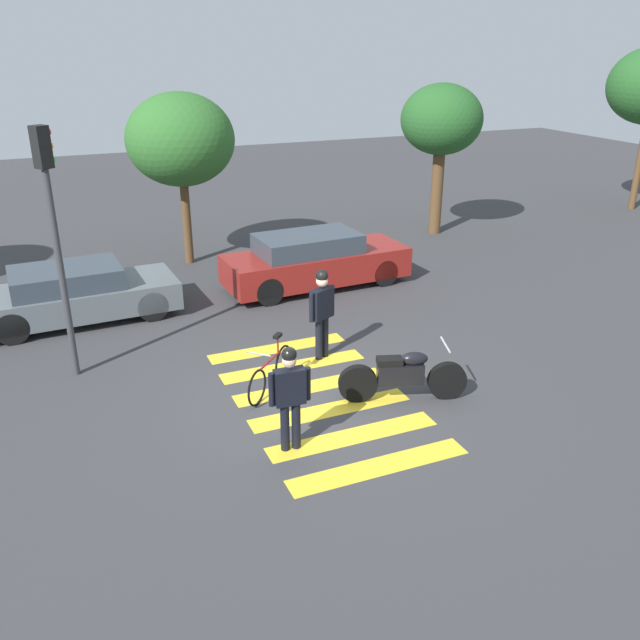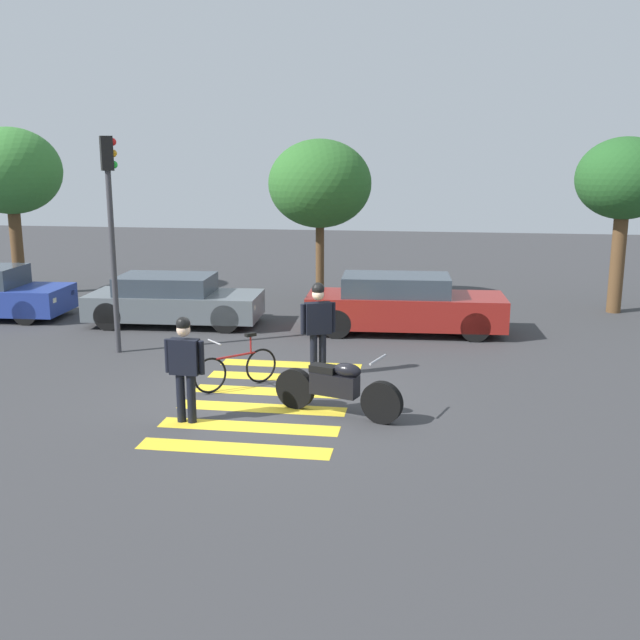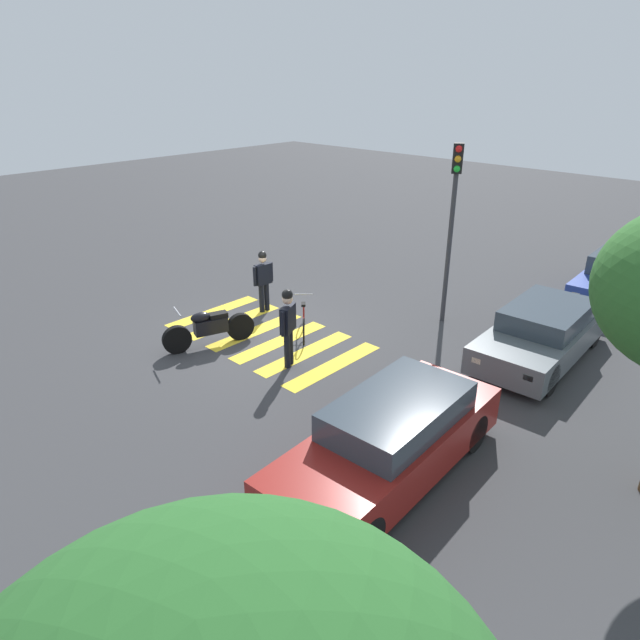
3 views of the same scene
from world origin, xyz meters
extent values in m
plane|color=#38383A|center=(0.00, 0.00, 0.00)|extent=(60.00, 60.00, 0.00)
cylinder|color=black|center=(2.06, -0.87, 0.34)|extent=(0.70, 0.35, 0.69)
cylinder|color=black|center=(0.56, -0.36, 0.34)|extent=(0.70, 0.35, 0.69)
cube|color=black|center=(1.26, -0.59, 0.52)|extent=(0.85, 0.52, 0.36)
ellipsoid|color=black|center=(1.48, -0.67, 0.79)|extent=(0.53, 0.38, 0.24)
cube|color=black|center=(1.07, -0.53, 0.76)|extent=(0.49, 0.37, 0.12)
cylinder|color=#A5A5AD|center=(1.98, -0.84, 1.04)|extent=(0.23, 0.60, 0.04)
torus|color=black|center=(-1.09, 0.21, 0.33)|extent=(0.50, 0.49, 0.66)
torus|color=black|center=(-0.33, 0.97, 0.33)|extent=(0.50, 0.49, 0.66)
cylinder|color=maroon|center=(-0.71, 0.59, 0.61)|extent=(0.62, 0.62, 0.04)
cylinder|color=maroon|center=(-0.49, 0.82, 0.78)|extent=(0.05, 0.05, 0.34)
cube|color=black|center=(-0.49, 0.82, 0.96)|extent=(0.21, 0.21, 0.06)
cylinder|color=#99999E|center=(-1.02, 0.29, 0.93)|extent=(0.34, 0.35, 0.03)
cylinder|color=black|center=(-0.95, -1.28, 0.40)|extent=(0.14, 0.14, 0.80)
cylinder|color=black|center=(-1.13, -1.27, 0.40)|extent=(0.14, 0.14, 0.80)
cube|color=black|center=(-1.04, -1.28, 1.09)|extent=(0.48, 0.23, 0.57)
sphere|color=beige|center=(-1.04, -1.28, 1.52)|extent=(0.22, 0.22, 0.22)
cylinder|color=black|center=(-0.75, -1.30, 1.09)|extent=(0.09, 0.09, 0.54)
cylinder|color=black|center=(-1.32, -1.26, 1.09)|extent=(0.09, 0.09, 0.54)
sphere|color=black|center=(-1.04, -1.28, 1.62)|extent=(0.23, 0.23, 0.23)
cylinder|color=black|center=(0.75, 1.53, 0.43)|extent=(0.14, 0.14, 0.86)
cylinder|color=black|center=(0.59, 1.46, 0.43)|extent=(0.14, 0.14, 0.86)
cube|color=black|center=(0.67, 1.50, 1.16)|extent=(0.54, 0.39, 0.61)
sphere|color=beige|center=(0.67, 1.50, 1.62)|extent=(0.23, 0.23, 0.23)
cylinder|color=black|center=(0.94, 1.62, 1.16)|extent=(0.09, 0.09, 0.58)
cylinder|color=black|center=(0.40, 1.37, 1.16)|extent=(0.09, 0.09, 0.58)
sphere|color=black|center=(0.67, 1.50, 1.73)|extent=(0.24, 0.24, 0.24)
cube|color=yellow|center=(0.00, -2.25, 0.00)|extent=(2.87, 0.45, 0.01)
cube|color=yellow|center=(0.00, -1.35, 0.00)|extent=(2.87, 0.45, 0.01)
cube|color=yellow|center=(0.00, -0.45, 0.00)|extent=(2.87, 0.45, 0.01)
cube|color=yellow|center=(0.00, 0.45, 0.00)|extent=(2.87, 0.45, 0.01)
cube|color=yellow|center=(0.00, 1.35, 0.00)|extent=(2.87, 0.45, 0.01)
cube|color=yellow|center=(0.00, 2.25, 0.00)|extent=(2.87, 0.45, 0.01)
cylinder|color=black|center=(-7.37, 6.31, 0.31)|extent=(0.64, 0.25, 0.63)
cylinder|color=black|center=(-7.30, 4.85, 0.31)|extent=(0.64, 0.25, 0.63)
cube|color=#F2EDCC|center=(-6.71, 6.15, 0.60)|extent=(0.09, 0.20, 0.12)
cube|color=#F2EDCC|center=(-6.66, 5.07, 0.60)|extent=(0.09, 0.20, 0.12)
cylinder|color=black|center=(-2.16, 6.27, 0.35)|extent=(0.71, 0.25, 0.70)
cylinder|color=black|center=(-2.08, 4.76, 0.35)|extent=(0.71, 0.25, 0.70)
cylinder|color=black|center=(-5.07, 6.13, 0.35)|extent=(0.71, 0.25, 0.70)
cylinder|color=black|center=(-5.00, 4.62, 0.35)|extent=(0.71, 0.25, 0.70)
cube|color=slate|center=(-3.58, 5.45, 0.50)|extent=(4.37, 1.94, 0.61)
cube|color=#333D47|center=(-3.79, 5.43, 1.03)|extent=(2.39, 1.63, 0.45)
cube|color=#F2EDCC|center=(-1.50, 6.10, 0.59)|extent=(0.09, 0.20, 0.12)
cube|color=#F2EDCC|center=(-1.45, 4.99, 0.59)|extent=(0.09, 0.20, 0.12)
cylinder|color=black|center=(3.75, 6.22, 0.34)|extent=(0.70, 0.25, 0.69)
cylinder|color=black|center=(3.82, 4.78, 0.34)|extent=(0.70, 0.25, 0.69)
cylinder|color=black|center=(0.57, 6.07, 0.34)|extent=(0.70, 0.25, 0.69)
cylinder|color=black|center=(0.64, 4.63, 0.34)|extent=(0.70, 0.25, 0.69)
cube|color=maroon|center=(2.19, 5.43, 0.56)|extent=(4.76, 1.89, 0.74)
cube|color=#333D47|center=(1.96, 5.41, 1.16)|extent=(2.60, 1.58, 0.47)
cube|color=#F2EDCC|center=(4.47, 6.07, 0.67)|extent=(0.09, 0.20, 0.12)
cube|color=#F2EDCC|center=(4.52, 5.00, 0.67)|extent=(0.09, 0.20, 0.12)
cylinder|color=#38383D|center=(-3.90, 2.66, 1.94)|extent=(0.12, 0.12, 3.88)
cube|color=black|center=(-3.90, 2.66, 4.23)|extent=(0.33, 0.33, 0.70)
sphere|color=red|center=(-3.79, 2.73, 4.46)|extent=(0.16, 0.16, 0.16)
sphere|color=orange|center=(-3.79, 2.73, 4.23)|extent=(0.16, 0.16, 0.16)
sphere|color=green|center=(-3.79, 2.73, 4.00)|extent=(0.16, 0.16, 0.16)
cylinder|color=brown|center=(-9.67, 8.67, 1.31)|extent=(0.36, 0.36, 2.62)
ellipsoid|color=#387A33|center=(-9.67, 8.67, 3.74)|extent=(3.00, 3.00, 2.55)
cylinder|color=brown|center=(-0.37, 8.67, 1.17)|extent=(0.24, 0.24, 2.33)
ellipsoid|color=#2D6628|center=(-0.37, 8.67, 3.42)|extent=(2.89, 2.89, 2.45)
cylinder|color=brown|center=(7.75, 8.67, 1.33)|extent=(0.38, 0.38, 2.65)
ellipsoid|color=#235623|center=(7.75, 8.67, 3.60)|extent=(2.53, 2.53, 2.15)
camera|label=1|loc=(-4.07, -9.59, 5.88)|focal=37.57mm
camera|label=2|loc=(2.74, -12.07, 4.18)|focal=41.51mm
camera|label=3|loc=(8.32, 9.71, 6.15)|focal=31.38mm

